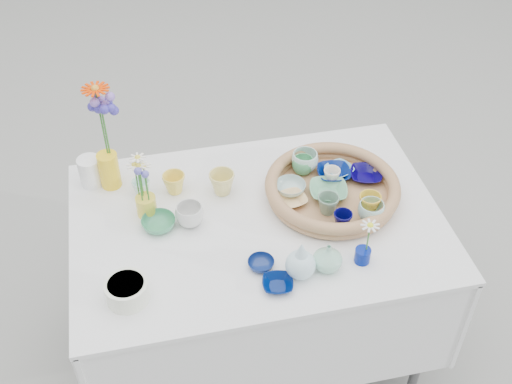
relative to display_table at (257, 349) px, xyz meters
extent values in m
plane|color=#9A9A90|center=(0.00, 0.00, 0.00)|extent=(80.00, 80.00, 0.00)
imported|color=#021456|center=(0.31, 0.14, 0.80)|extent=(0.13, 0.13, 0.03)
imported|color=#080145|center=(0.43, 0.10, 0.80)|extent=(0.14, 0.14, 0.03)
imported|color=gold|center=(0.37, -0.06, 0.82)|extent=(0.09, 0.09, 0.07)
imported|color=#67AA7F|center=(0.27, 0.05, 0.80)|extent=(0.16, 0.16, 0.03)
imported|color=slate|center=(0.24, -0.04, 0.82)|extent=(0.10, 0.10, 0.07)
imported|color=#9BBCB8|center=(0.14, 0.09, 0.80)|extent=(0.11, 0.11, 0.03)
imported|color=silver|center=(0.22, 0.20, 0.82)|extent=(0.13, 0.13, 0.08)
imported|color=white|center=(0.30, 0.11, 0.81)|extent=(0.08, 0.08, 0.06)
imported|color=#73B4D3|center=(0.34, 0.15, 0.79)|extent=(0.13, 0.13, 0.02)
imported|color=#070646|center=(0.26, -0.11, 0.81)|extent=(0.08, 0.08, 0.06)
imported|color=#E4BB7D|center=(0.13, 0.04, 0.80)|extent=(0.12, 0.12, 0.02)
imported|color=#A5D6CC|center=(0.37, -0.10, 0.82)|extent=(0.12, 0.12, 0.07)
imported|color=#4EA468|center=(0.21, 0.18, 0.81)|extent=(0.09, 0.09, 0.06)
imported|color=#F5D54E|center=(-0.26, 0.20, 0.80)|extent=(0.09, 0.09, 0.08)
imported|color=#E2D376|center=(-0.09, 0.16, 0.81)|extent=(0.11, 0.11, 0.08)
imported|color=#3B8E62|center=(-0.33, 0.03, 0.78)|extent=(0.12, 0.12, 0.04)
imported|color=silver|center=(-0.23, 0.03, 0.80)|extent=(0.12, 0.12, 0.07)
imported|color=navy|center=(-0.04, -0.22, 0.78)|extent=(0.09, 0.09, 0.03)
imported|color=silver|center=(-0.37, 0.21, 0.80)|extent=(0.09, 0.09, 0.06)
imported|color=#00124B|center=(0.00, -0.31, 0.78)|extent=(0.11, 0.11, 0.02)
imported|color=#8DC7AB|center=(0.17, -0.26, 0.81)|extent=(0.11, 0.11, 0.10)
cylinder|color=#001376|center=(0.28, -0.26, 0.79)|extent=(0.06, 0.06, 0.05)
cylinder|color=yellow|center=(-0.48, 0.29, 0.83)|extent=(0.08, 0.08, 0.14)
cylinder|color=yellow|center=(-0.36, 0.11, 0.80)|extent=(0.09, 0.09, 0.07)
camera|label=1|loc=(-0.34, -1.53, 2.29)|focal=45.00mm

